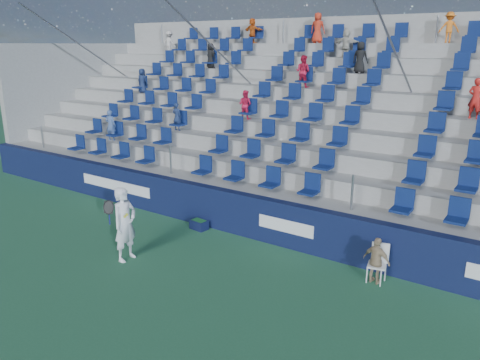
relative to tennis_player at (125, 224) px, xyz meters
The scene contains 7 objects.
ground 1.72m from the tennis_player, ahead, with size 70.00×70.00×0.00m, color #2D6945.
sponsor_wall 3.29m from the tennis_player, 64.02° to the left, with size 24.00×0.32×1.20m.
grandstand 8.26m from the tennis_player, 79.90° to the left, with size 24.00×8.17×6.63m.
tennis_player is the anchor object (origin of this frame).
line_judge_chair 6.04m from the tennis_player, 23.90° to the left, with size 0.46×0.48×0.89m.
line_judge 5.98m from the tennis_player, 22.65° to the left, with size 0.63×0.26×1.08m, color tan.
ball_bin 2.68m from the tennis_player, 84.84° to the left, with size 0.52×0.37×0.28m.
Camera 1 is at (6.90, -7.01, 5.15)m, focal length 35.00 mm.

